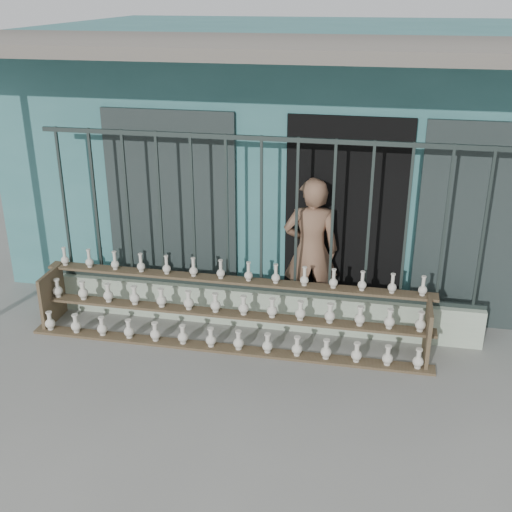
# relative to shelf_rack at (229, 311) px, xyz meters

# --- Properties ---
(ground) EXTENTS (60.00, 60.00, 0.00)m
(ground) POSITION_rel_shelf_rack_xyz_m (0.28, -0.88, -0.36)
(ground) COLOR slate
(workshop_building) EXTENTS (7.40, 6.60, 3.21)m
(workshop_building) POSITION_rel_shelf_rack_xyz_m (0.28, 3.35, 1.26)
(workshop_building) COLOR #336A6B
(workshop_building) RESTS_ON ground
(parapet_wall) EXTENTS (5.00, 0.20, 0.45)m
(parapet_wall) POSITION_rel_shelf_rack_xyz_m (0.28, 0.42, -0.14)
(parapet_wall) COLOR #A0B299
(parapet_wall) RESTS_ON ground
(security_fence) EXTENTS (5.00, 0.04, 1.80)m
(security_fence) POSITION_rel_shelf_rack_xyz_m (0.28, 0.42, 0.98)
(security_fence) COLOR #283330
(security_fence) RESTS_ON parapet_wall
(shelf_rack) EXTENTS (4.50, 0.68, 0.85)m
(shelf_rack) POSITION_rel_shelf_rack_xyz_m (0.00, 0.00, 0.00)
(shelf_rack) COLOR brown
(shelf_rack) RESTS_ON ground
(elderly_woman) EXTENTS (0.70, 0.52, 1.75)m
(elderly_woman) POSITION_rel_shelf_rack_xyz_m (0.81, 0.69, 0.51)
(elderly_woman) COLOR brown
(elderly_woman) RESTS_ON ground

